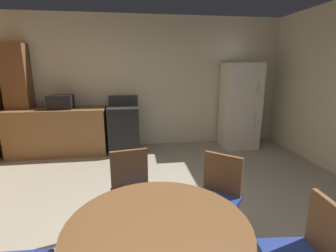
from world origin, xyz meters
TOP-DOWN VIEW (x-y plane):
  - ground_plane at (0.00, 0.00)m, footprint 14.00×14.00m
  - wall_back at (0.00, 3.19)m, footprint 6.01×0.12m
  - kitchen_counter at (-1.80, 2.79)m, footprint 1.82×0.60m
  - pantry_column at (-2.49, 2.97)m, footprint 0.44×0.36m
  - oven_range at (-0.53, 2.79)m, footprint 0.60×0.60m
  - refrigerator at (1.89, 2.74)m, footprint 0.68×0.68m
  - microwave at (-1.69, 2.79)m, footprint 0.44×0.32m
  - dining_table at (-0.21, -0.77)m, footprint 1.13×1.13m
  - chair_northeast at (0.44, -0.04)m, footprint 0.56×0.56m
  - chair_north at (-0.37, 0.19)m, footprint 0.46×0.46m

SIDE VIEW (x-z plane):
  - ground_plane at x=0.00m, z-range 0.00..0.00m
  - kitchen_counter at x=-1.80m, z-range 0.00..0.90m
  - oven_range at x=-0.53m, z-range -0.08..1.02m
  - chair_northeast at x=0.44m, z-range 0.07..0.94m
  - chair_north at x=-0.37m, z-range 0.07..0.94m
  - dining_table at x=-0.21m, z-range 0.22..0.98m
  - refrigerator at x=1.89m, z-range 0.00..1.76m
  - microwave at x=-1.69m, z-range 0.90..1.16m
  - pantry_column at x=-2.49m, z-range 0.00..2.10m
  - wall_back at x=0.00m, z-range 0.00..2.70m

